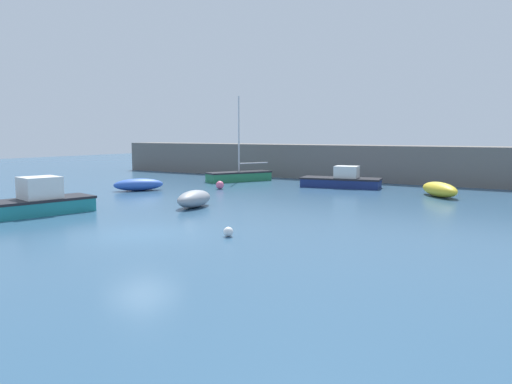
{
  "coord_description": "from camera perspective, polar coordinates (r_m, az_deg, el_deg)",
  "views": [
    {
      "loc": [
        13.55,
        -13.46,
        3.76
      ],
      "look_at": [
        -1.2,
        10.08,
        0.53
      ],
      "focal_mm": 35.0,
      "sensor_mm": 36.0,
      "label": 1
    }
  ],
  "objects": [
    {
      "name": "rowboat_white_midwater",
      "position": [
        32.05,
        20.24,
        0.28
      ],
      "size": [
        3.22,
        3.5,
        0.88
      ],
      "rotation": [
        0.0,
        0.0,
        2.27
      ],
      "color": "yellow",
      "rests_on": "ground_plane"
    },
    {
      "name": "motorboat_with_cabin",
      "position": [
        25.53,
        -24.04,
        -1.06
      ],
      "size": [
        3.05,
        5.88,
        1.77
      ],
      "rotation": [
        0.0,
        0.0,
        4.5
      ],
      "color": "teal",
      "rests_on": "ground_plane"
    },
    {
      "name": "harbor_breakwater",
      "position": [
        41.81,
        13.14,
        3.26
      ],
      "size": [
        50.97,
        3.72,
        2.86
      ],
      "primitive_type": "cube",
      "color": "#66605B",
      "rests_on": "ground_plane"
    },
    {
      "name": "open_tender_yellow",
      "position": [
        25.94,
        -7.09,
        -0.78
      ],
      "size": [
        1.78,
        2.97,
        0.88
      ],
      "rotation": [
        0.0,
        0.0,
        4.92
      ],
      "color": "gray",
      "rests_on": "ground_plane"
    },
    {
      "name": "rowboat_blue_near",
      "position": [
        34.23,
        -13.28,
        0.83
      ],
      "size": [
        2.92,
        3.39,
        0.81
      ],
      "rotation": [
        0.0,
        0.0,
        4.09
      ],
      "color": "#2D56B7",
      "rests_on": "ground_plane"
    },
    {
      "name": "cabin_cruiser_white",
      "position": [
        35.88,
        9.8,
        1.32
      ],
      "size": [
        5.83,
        2.96,
        1.53
      ],
      "rotation": [
        0.0,
        0.0,
        3.32
      ],
      "color": "navy",
      "rests_on": "ground_plane"
    },
    {
      "name": "mooring_buoy_white",
      "position": [
        18.44,
        -3.18,
        -4.56
      ],
      "size": [
        0.37,
        0.37,
        0.37
      ],
      "primitive_type": "sphere",
      "color": "white",
      "rests_on": "ground_plane"
    },
    {
      "name": "ground_plane",
      "position": [
        19.48,
        -12.9,
        -4.96
      ],
      "size": [
        120.0,
        120.0,
        0.2
      ],
      "primitive_type": "cube",
      "color": "#2D5170"
    },
    {
      "name": "sailboat_tall_mast",
      "position": [
        39.94,
        -1.95,
        1.86
      ],
      "size": [
        3.76,
        5.48,
        6.73
      ],
      "rotation": [
        0.0,
        0.0,
        4.25
      ],
      "color": "#287A4C",
      "rests_on": "ground_plane"
    },
    {
      "name": "mooring_buoy_pink",
      "position": [
        34.39,
        -4.15,
        0.8
      ],
      "size": [
        0.55,
        0.55,
        0.55
      ],
      "primitive_type": "sphere",
      "color": "#EA668C",
      "rests_on": "ground_plane"
    }
  ]
}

